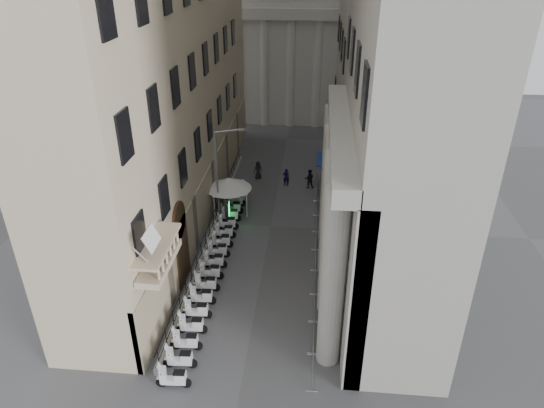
{
  "coord_description": "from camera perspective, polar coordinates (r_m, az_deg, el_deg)",
  "views": [
    {
      "loc": [
        3.1,
        -12.8,
        19.12
      ],
      "look_at": [
        0.54,
        14.45,
        4.5
      ],
      "focal_mm": 32.0,
      "sensor_mm": 36.0,
      "label": 1
    }
  ],
  "objects": [
    {
      "name": "barrier_6",
      "position": [
        37.92,
        5.22,
        -2.3
      ],
      "size": [
        0.6,
        2.4,
        1.1
      ],
      "primitive_type": null,
      "color": "#A3A5AA",
      "rests_on": "ground"
    },
    {
      "name": "barrier_8",
      "position": [
        42.31,
        5.31,
        1.12
      ],
      "size": [
        0.6,
        2.4,
        1.1
      ],
      "primitive_type": null,
      "color": "#A3A5AA",
      "rests_on": "ground"
    },
    {
      "name": "pedestrian_b",
      "position": [
        43.09,
        4.4,
        2.98
      ],
      "size": [
        0.9,
        0.72,
        1.76
      ],
      "primitive_type": "imported",
      "rotation": [
        0.0,
        0.0,
        3.2
      ],
      "color": "black",
      "rests_on": "ground"
    },
    {
      "name": "scooter_4",
      "position": [
        29.27,
        -8.72,
        -13.09
      ],
      "size": [
        1.43,
        0.63,
        1.5
      ],
      "primitive_type": null,
      "rotation": [
        0.0,
        0.0,
        1.62
      ],
      "color": "white",
      "rests_on": "ground"
    },
    {
      "name": "scooter_5",
      "position": [
        30.19,
        -8.17,
        -11.54
      ],
      "size": [
        1.43,
        0.63,
        1.5
      ],
      "primitive_type": null,
      "rotation": [
        0.0,
        0.0,
        1.62
      ],
      "color": "white",
      "rests_on": "ground"
    },
    {
      "name": "street_lamp",
      "position": [
        36.95,
        -6.14,
        4.2
      ],
      "size": [
        2.22,
        1.05,
        7.2
      ],
      "rotation": [
        0.0,
        0.0,
        0.4
      ],
      "color": "#96999E",
      "rests_on": "ground"
    },
    {
      "name": "barrier_1",
      "position": [
        27.85,
        4.86,
        -15.38
      ],
      "size": [
        0.6,
        2.4,
        1.1
      ],
      "primitive_type": null,
      "color": "#A3A5AA",
      "rests_on": "ground"
    },
    {
      "name": "barrier_0",
      "position": [
        26.09,
        4.75,
        -19.16
      ],
      "size": [
        0.6,
        2.4,
        1.1
      ],
      "primitive_type": null,
      "color": "#A3A5AA",
      "rests_on": "ground"
    },
    {
      "name": "blue_awning",
      "position": [
        43.27,
        6.2,
        1.71
      ],
      "size": [
        1.6,
        3.0,
        3.0
      ],
      "primitive_type": null,
      "color": "navy",
      "rests_on": "ground"
    },
    {
      "name": "scooter_7",
      "position": [
        32.09,
        -7.19,
        -8.72
      ],
      "size": [
        1.43,
        0.63,
        1.5
      ],
      "primitive_type": null,
      "rotation": [
        0.0,
        0.0,
        1.62
      ],
      "color": "white",
      "rests_on": "ground"
    },
    {
      "name": "security_tent",
      "position": [
        38.31,
        -4.67,
        2.23
      ],
      "size": [
        3.63,
        3.63,
        2.95
      ],
      "color": "white",
      "rests_on": "ground"
    },
    {
      "name": "barrier_7",
      "position": [
        40.1,
        5.26,
        -0.5
      ],
      "size": [
        0.6,
        2.4,
        1.1
      ],
      "primitive_type": null,
      "color": "#A3A5AA",
      "rests_on": "ground"
    },
    {
      "name": "scooter_14",
      "position": [
        39.3,
        -4.6,
        -1.1
      ],
      "size": [
        1.43,
        0.63,
        1.5
      ],
      "primitive_type": null,
      "rotation": [
        0.0,
        0.0,
        1.62
      ],
      "color": "white",
      "rests_on": "ground"
    },
    {
      "name": "pedestrian_c",
      "position": [
        44.76,
        -1.65,
        4.0
      ],
      "size": [
        0.97,
        0.83,
        1.69
      ],
      "primitive_type": "imported",
      "rotation": [
        0.0,
        0.0,
        3.57
      ],
      "color": "black",
      "rests_on": "ground"
    },
    {
      "name": "scooter_15",
      "position": [
        40.38,
        -4.3,
        -0.23
      ],
      "size": [
        1.43,
        0.63,
        1.5
      ],
      "primitive_type": null,
      "rotation": [
        0.0,
        0.0,
        1.62
      ],
      "color": "white",
      "rests_on": "ground"
    },
    {
      "name": "scooter_9",
      "position": [
        34.08,
        -6.33,
        -6.21
      ],
      "size": [
        1.43,
        0.63,
        1.5
      ],
      "primitive_type": null,
      "rotation": [
        0.0,
        0.0,
        1.62
      ],
      "color": "white",
      "rests_on": "ground"
    },
    {
      "name": "barrier_2",
      "position": [
        29.71,
        4.95,
        -12.07
      ],
      "size": [
        0.6,
        2.4,
        1.1
      ],
      "primitive_type": null,
      "color": "#A3A5AA",
      "rests_on": "ground"
    },
    {
      "name": "info_kiosk",
      "position": [
        37.57,
        -5.28,
        -0.89
      ],
      "size": [
        0.38,
        0.94,
        1.94
      ],
      "rotation": [
        0.0,
        0.0,
        0.09
      ],
      "color": "black",
      "rests_on": "ground"
    },
    {
      "name": "scooter_8",
      "position": [
        33.08,
        -6.74,
        -7.43
      ],
      "size": [
        1.43,
        0.63,
        1.5
      ],
      "primitive_type": null,
      "rotation": [
        0.0,
        0.0,
        1.62
      ],
      "color": "white",
      "rests_on": "ground"
    },
    {
      "name": "scooter_0",
      "position": [
        25.86,
        -11.39,
        -20.31
      ],
      "size": [
        1.43,
        0.63,
        1.5
      ],
      "primitive_type": null,
      "rotation": [
        0.0,
        0.0,
        1.62
      ],
      "color": "white",
      "rests_on": "ground"
    },
    {
      "name": "barrier_3",
      "position": [
        31.67,
        5.03,
        -9.16
      ],
      "size": [
        0.6,
        2.4,
        1.1
      ],
      "primitive_type": null,
      "color": "#A3A5AA",
      "rests_on": "ground"
    },
    {
      "name": "scooter_10",
      "position": [
        35.1,
        -5.94,
        -5.07
      ],
      "size": [
        1.43,
        0.63,
        1.5
      ],
      "primitive_type": null,
      "rotation": [
        0.0,
        0.0,
        1.62
      ],
      "color": "white",
      "rests_on": "ground"
    },
    {
      "name": "scooter_1",
      "position": [
        26.67,
        -10.64,
        -18.34
      ],
      "size": [
        1.43,
        0.63,
        1.5
      ],
      "primitive_type": null,
      "rotation": [
        0.0,
        0.0,
        1.62
      ],
      "color": "white",
      "rests_on": "ground"
    },
    {
      "name": "scooter_13",
      "position": [
        38.23,
        -4.9,
        -2.01
      ],
      "size": [
        1.43,
        0.63,
        1.5
      ],
      "primitive_type": null,
      "rotation": [
        0.0,
        0.0,
        1.62
      ],
      "color": "white",
      "rests_on": "ground"
    },
    {
      "name": "iron_fence",
      "position": [
        37.0,
        -6.98,
        -3.24
      ],
      "size": [
        0.3,
        28.0,
        1.4
      ],
      "primitive_type": null,
      "color": "black",
      "rests_on": "ground"
    },
    {
      "name": "scooter_2",
      "position": [
        27.5,
        -9.95,
        -16.48
      ],
      "size": [
        1.43,
        0.63,
        1.5
      ],
      "primitive_type": null,
      "rotation": [
        0.0,
        0.0,
        1.62
      ],
      "color": "white",
      "rests_on": "ground"
    },
    {
      "name": "scooter_12",
      "position": [
        37.18,
        -5.23,
        -2.97
      ],
      "size": [
        1.43,
        0.63,
        1.5
      ],
      "primitive_type": null,
      "rotation": [
        0.0,
        0.0,
        1.62
      ],
      "color": "white",
      "rests_on": "ground"
    },
    {
      "name": "barrier_4",
      "position": [
        33.69,
        5.1,
        -6.59
      ],
      "size": [
        0.6,
        2.4,
        1.1
      ],
      "primitive_type": null,
      "color": "#A3A5AA",
      "rests_on": "ground"
    },
    {
      "name": "barrier_5",
      "position": [
        35.78,
        5.16,
        -4.32
      ],
      "size": [
        0.6,
        2.4,
        1.1
      ],
      "primitive_type": null,
      "color": "#A3A5AA",
      "rests_on": "ground"
    },
    {
      "name": "scooter_6",
      "position": [
        31.13,
        -7.66,
        -10.09
      ],
      "size": [
        1.43,
        0.63,
        1.5
      ],
      "primitive_type": null,
      "rotation": [
        0.0,
        0.0,
        1.62
      ],
      "color": "white",
      "rests_on": "ground"
    },
    {
      "name": "scooter_3",
      "position": [
        28.37,
        -9.31,
        -14.73
      ],
      "size": [
        1.43,
        0.63,
        1.5
      ],
      "primitive_type": null,
      "rotation": [
        0.0,
        0.0,
        1.62
      ],
      "color": "white",
      "rests_on": "ground"
    },
    {
      "name": "scooter_11",
      "position": [
        36.13,
        -5.57,
        -3.99
      ],
      "size": [
        1.43,
        0.63,
        1.5
      ],
      "primitive_type": null,
      "rotation": [
        0.0,
        0.0,
        1.62
      ],
      "color": "white",
      "rests_on": "ground"
    },
    {
      "name": "pedestrian_a",
      "position": [
        43.47,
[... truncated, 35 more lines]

